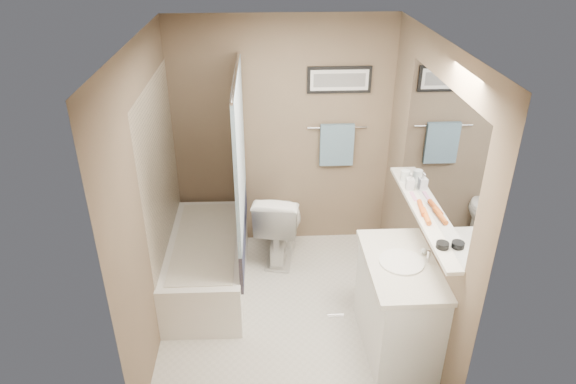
{
  "coord_description": "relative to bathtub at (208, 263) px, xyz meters",
  "views": [
    {
      "loc": [
        -0.2,
        -3.58,
        3.14
      ],
      "look_at": [
        0.0,
        0.15,
        1.15
      ],
      "focal_mm": 32.0,
      "sensor_mm": 36.0,
      "label": 1
    }
  ],
  "objects": [
    {
      "name": "ground",
      "position": [
        0.75,
        -0.44,
        -0.25
      ],
      "size": [
        2.5,
        2.5,
        0.0
      ],
      "primitive_type": "plane",
      "color": "silver",
      "rests_on": "ground"
    },
    {
      "name": "ceiling",
      "position": [
        0.75,
        -0.44,
        2.13
      ],
      "size": [
        2.2,
        2.5,
        0.04
      ],
      "primitive_type": "cube",
      "color": "silver",
      "rests_on": "wall_back"
    },
    {
      "name": "wall_back",
      "position": [
        0.75,
        0.79,
        0.95
      ],
      "size": [
        2.2,
        0.04,
        2.4
      ],
      "primitive_type": "cube",
      "color": "brown",
      "rests_on": "ground"
    },
    {
      "name": "wall_front",
      "position": [
        0.75,
        -1.67,
        0.95
      ],
      "size": [
        2.2,
        0.04,
        2.4
      ],
      "primitive_type": "cube",
      "color": "brown",
      "rests_on": "ground"
    },
    {
      "name": "wall_left",
      "position": [
        -0.33,
        -0.44,
        0.95
      ],
      "size": [
        0.04,
        2.5,
        2.4
      ],
      "primitive_type": "cube",
      "color": "brown",
      "rests_on": "ground"
    },
    {
      "name": "wall_right",
      "position": [
        1.83,
        -0.44,
        0.95
      ],
      "size": [
        0.04,
        2.5,
        2.4
      ],
      "primitive_type": "cube",
      "color": "brown",
      "rests_on": "ground"
    },
    {
      "name": "tile_surround",
      "position": [
        -0.34,
        0.06,
        0.75
      ],
      "size": [
        0.02,
        1.55,
        2.0
      ],
      "primitive_type": "cube",
      "color": "tan",
      "rests_on": "wall_left"
    },
    {
      "name": "curtain_rod",
      "position": [
        0.35,
        0.06,
        1.8
      ],
      "size": [
        0.02,
        1.55,
        0.02
      ],
      "primitive_type": "cylinder",
      "rotation": [
        1.57,
        0.0,
        0.0
      ],
      "color": "silver",
      "rests_on": "wall_left"
    },
    {
      "name": "curtain_upper",
      "position": [
        0.35,
        0.06,
        1.15
      ],
      "size": [
        0.03,
        1.45,
        1.28
      ],
      "primitive_type": "cube",
      "color": "white",
      "rests_on": "curtain_rod"
    },
    {
      "name": "curtain_lower",
      "position": [
        0.35,
        0.06,
        0.33
      ],
      "size": [
        0.03,
        1.45,
        0.36
      ],
      "primitive_type": "cube",
      "color": "#282D4B",
      "rests_on": "curtain_rod"
    },
    {
      "name": "mirror",
      "position": [
        1.84,
        -0.59,
        1.37
      ],
      "size": [
        0.02,
        1.6,
        1.0
      ],
      "primitive_type": "cube",
      "color": "silver",
      "rests_on": "wall_right"
    },
    {
      "name": "shelf",
      "position": [
        1.79,
        -0.59,
        0.85
      ],
      "size": [
        0.12,
        1.6,
        0.03
      ],
      "primitive_type": "cube",
      "color": "silver",
      "rests_on": "wall_right"
    },
    {
      "name": "towel_bar",
      "position": [
        1.3,
        0.77,
        1.05
      ],
      "size": [
        0.6,
        0.02,
        0.02
      ],
      "primitive_type": "cylinder",
      "rotation": [
        0.0,
        1.57,
        0.0
      ],
      "color": "silver",
      "rests_on": "wall_back"
    },
    {
      "name": "towel",
      "position": [
        1.3,
        0.75,
        0.87
      ],
      "size": [
        0.34,
        0.05,
        0.44
      ],
      "primitive_type": "cube",
      "color": "#82AABE",
      "rests_on": "towel_bar"
    },
    {
      "name": "art_frame",
      "position": [
        1.3,
        0.79,
        1.53
      ],
      "size": [
        0.62,
        0.02,
        0.26
      ],
      "primitive_type": "cube",
      "color": "black",
      "rests_on": "wall_back"
    },
    {
      "name": "art_mat",
      "position": [
        1.3,
        0.77,
        1.53
      ],
      "size": [
        0.56,
        0.0,
        0.2
      ],
      "primitive_type": "cube",
      "color": "white",
      "rests_on": "art_frame"
    },
    {
      "name": "art_image",
      "position": [
        1.3,
        0.77,
        1.53
      ],
      "size": [
        0.5,
        0.0,
        0.13
      ],
      "primitive_type": "cube",
      "color": "#595959",
      "rests_on": "art_mat"
    },
    {
      "name": "door",
      "position": [
        1.3,
        -1.69,
        0.75
      ],
      "size": [
        0.8,
        0.02,
        2.0
      ],
      "primitive_type": "cube",
      "color": "silver",
      "rests_on": "wall_front"
    },
    {
      "name": "door_handle",
      "position": [
        0.97,
        -1.63,
        0.75
      ],
      "size": [
        0.1,
        0.02,
        0.02
      ],
      "primitive_type": "cylinder",
      "rotation": [
        0.0,
        1.57,
        0.0
      ],
      "color": "silver",
      "rests_on": "door"
    },
    {
      "name": "bathtub",
      "position": [
        0.0,
        0.0,
        0.0
      ],
      "size": [
        0.72,
        1.51,
        0.5
      ],
      "primitive_type": "cube",
      "rotation": [
        0.0,
        0.0,
        -0.01
      ],
      "color": "white",
      "rests_on": "ground"
    },
    {
      "name": "tub_rim",
      "position": [
        -0.0,
        -0.0,
        0.25
      ],
      "size": [
        0.56,
        1.36,
        0.02
      ],
      "primitive_type": "cube",
      "color": "silver",
      "rests_on": "bathtub"
    },
    {
      "name": "toilet",
      "position": [
        0.71,
        0.46,
        0.14
      ],
      "size": [
        0.58,
        0.84,
        0.79
      ],
      "primitive_type": "imported",
      "rotation": [
        0.0,
        0.0,
        2.95
      ],
      "color": "white",
      "rests_on": "ground"
    },
    {
      "name": "vanity",
      "position": [
        1.6,
        -0.9,
        0.15
      ],
      "size": [
        0.53,
        0.91,
        0.8
      ],
      "primitive_type": "cube",
      "rotation": [
        0.0,
        0.0,
        0.03
      ],
      "color": "white",
      "rests_on": "ground"
    },
    {
      "name": "countertop",
      "position": [
        1.59,
        -0.9,
        0.57
      ],
      "size": [
        0.54,
        0.96,
        0.04
      ],
      "primitive_type": "cube",
      "color": "silver",
      "rests_on": "vanity"
    },
    {
      "name": "sink_basin",
      "position": [
        1.58,
        -0.9,
        0.6
      ],
      "size": [
        0.34,
        0.34,
        0.01
      ],
      "primitive_type": "cylinder",
      "color": "white",
      "rests_on": "countertop"
    },
    {
      "name": "faucet_spout",
      "position": [
        1.78,
        -0.9,
        0.64
      ],
      "size": [
        0.02,
        0.02,
        0.1
      ],
      "primitive_type": "cylinder",
      "color": "silver",
      "rests_on": "countertop"
    },
    {
      "name": "faucet_knob",
      "position": [
        1.78,
        -0.8,
        0.62
      ],
      "size": [
        0.05,
        0.05,
        0.05
      ],
      "primitive_type": "sphere",
      "color": "silver",
      "rests_on": "countertop"
    },
    {
      "name": "candle_bowl_near",
      "position": [
        1.79,
        -1.11,
        0.89
      ],
      "size": [
        0.09,
        0.09,
        0.04
      ],
      "primitive_type": "cylinder",
      "color": "black",
      "rests_on": "shelf"
    },
    {
      "name": "hair_brush_front",
      "position": [
        1.79,
        -0.72,
        0.89
      ],
      "size": [
        0.06,
        0.22,
        0.04
      ],
      "primitive_type": "cylinder",
      "rotation": [
        1.57,
        0.0,
        -0.08
      ],
      "color": "orange",
      "rests_on": "shelf"
    },
    {
      "name": "hair_brush_back",
      "position": [
        1.79,
        -0.59,
        0.89
      ],
      "size": [
        0.06,
        0.22,
        0.04
      ],
      "primitive_type": "cylinder",
      "rotation": [
        1.57,
        0.0,
        -0.11
      ],
      "color": "#C4501B",
      "rests_on": "shelf"
    },
    {
      "name": "pink_comb",
      "position": [
        1.79,
        -0.36,
        0.87
      ],
      "size": [
        0.03,
        0.16,
        0.01
      ],
      "primitive_type": "cube",
      "rotation": [
        0.0,
        0.0,
        -0.02
      ],
      "color": "pink",
      "rests_on": "shelf"
    },
    {
      "name": "glass_jar",
      "position": [
        1.79,
        -0.08,
        0.92
      ],
      "size": [
        0.08,
        0.08,
        0.1
      ],
      "primitive_type": "cylinder",
      "color": "white",
      "rests_on": "shelf"
    },
    {
      "name": "soap_bottle",
      "position": [
        1.79,
        -0.23,
        0.94
      ],
      "size": [
        0.07,
        0.07,
        0.15
      ],
      "primitive_type": "imported",
      "rotation": [
        0.0,
        0.0,
        -0.08
      ],
      "color": "#999999",
      "rests_on": "shelf"
    }
  ]
}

